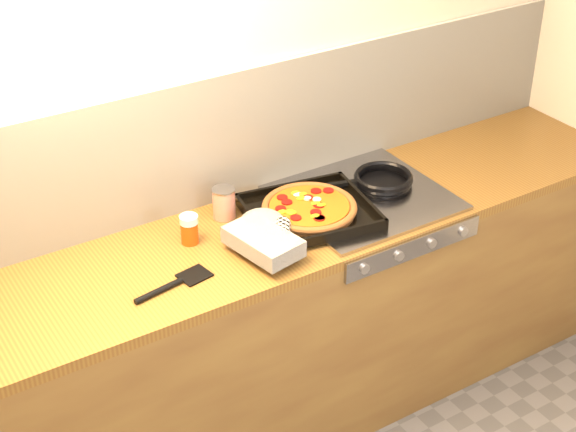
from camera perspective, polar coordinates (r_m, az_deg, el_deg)
room_shell at (r=3.23m, az=-4.43°, el=4.95°), size 3.20×3.20×3.20m
counter_run at (r=3.40m, az=-1.61°, el=-7.52°), size 3.20×0.62×0.90m
stovetop at (r=3.35m, az=4.89°, el=1.16°), size 0.60×0.56×0.02m
pizza_on_tray at (r=3.14m, az=0.51°, el=-0.04°), size 0.62×0.49×0.08m
frying_pan at (r=3.41m, az=6.10°, el=2.34°), size 0.40×0.28×0.04m
tomato_can at (r=3.20m, az=-4.16°, el=0.83°), size 0.10×0.10×0.12m
juice_glass at (r=3.07m, az=-6.40°, el=-0.85°), size 0.08×0.08×0.11m
wooden_spoon at (r=3.34m, az=-1.33°, el=1.34°), size 0.30×0.11×0.02m
black_spatula at (r=2.89m, az=-7.39°, el=-4.40°), size 0.29×0.10×0.02m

